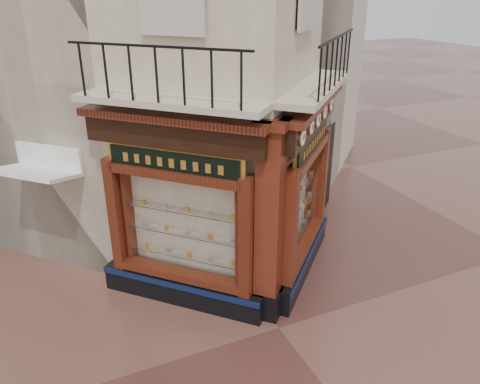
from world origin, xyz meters
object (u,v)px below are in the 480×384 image
corner_pilaster (269,227)px  clock_d (324,111)px  clock_e (331,104)px  signboard_right (312,142)px  clock_b (311,127)px  signboard_left (173,162)px  clock_a (302,137)px  clock_c (317,119)px  awning (55,276)px

corner_pilaster → clock_d: (1.90, 1.29, 1.67)m
clock_e → signboard_right: (-0.93, -0.78, -0.52)m
clock_b → signboard_left: clock_b is taller
clock_a → clock_c: 1.25m
clock_c → signboard_left: (-2.90, 0.18, -0.52)m
clock_e → clock_c: bearing=-180.0°
clock_a → clock_b: 0.67m
clock_a → signboard_left: clock_a is taller
clock_c → awning: 6.76m
clock_c → clock_e: size_ratio=0.98×
awning → clock_e: bearing=-146.9°
clock_c → awning: (-5.24, 2.25, -3.62)m
clock_b → awning: 6.60m
clock_c → signboard_right: size_ratio=0.18×
clock_d → awning: size_ratio=0.21×
clock_d → signboard_right: size_ratio=0.18×
clock_b → clock_e: clock_e is taller
signboard_right → clock_e: bearing=-5.2°
clock_d → clock_e: (0.50, 0.50, -0.00)m
clock_b → clock_d: size_ratio=0.90×
clock_a → clock_b: (0.48, 0.48, 0.00)m
corner_pilaster → awning: 5.27m
clock_b → signboard_right: 0.89m
clock_b → clock_c: bearing=0.0°
clock_a → signboard_right: 1.49m
clock_a → clock_d: 1.90m
corner_pilaster → clock_e: corner_pilaster is taller
clock_a → clock_e: size_ratio=0.95×
clock_c → clock_a: bearing=180.0°
clock_c → clock_d: 0.65m
clock_b → awning: bearing=106.2°
clock_b → clock_c: (0.41, 0.41, 0.00)m
clock_a → signboard_left: size_ratio=0.17×
clock_b → clock_d: clock_d is taller
clock_a → clock_e: (1.84, 1.84, -0.00)m
signboard_right → clock_c: bearing=-141.4°
clock_e → clock_d: bearing=-180.0°
awning → signboard_right: (5.26, -2.08, 3.10)m
clock_d → signboard_right: bearing=167.7°
clock_e → signboard_left: bearing=146.4°
clock_c → signboard_left: bearing=131.5°
clock_b → clock_c: 0.58m
clock_e → signboard_left: size_ratio=0.18×
corner_pilaster → signboard_right: size_ratio=2.08×
signboard_left → signboard_right: size_ratio=1.05×
corner_pilaster → clock_a: bearing=-49.8°
corner_pilaster → clock_c: 2.36m
clock_a → clock_b: size_ratio=1.09×
clock_e → signboard_right: 1.32m
signboard_left → signboard_right: 2.92m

